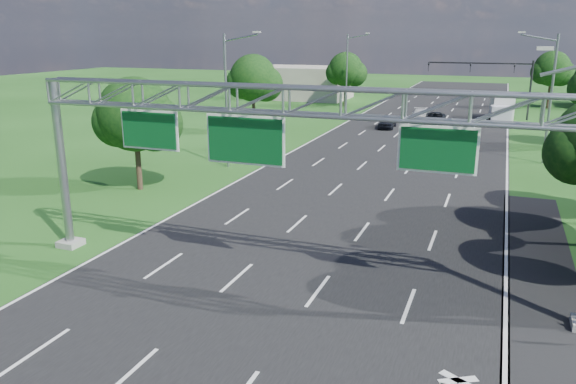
% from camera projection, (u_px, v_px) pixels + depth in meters
% --- Properties ---
extents(ground, '(220.00, 220.00, 0.00)m').
position_uv_depth(ground, '(374.00, 180.00, 39.76)').
color(ground, '#1A4314').
rests_on(ground, ground).
extents(road, '(18.00, 180.00, 0.02)m').
position_uv_depth(road, '(374.00, 180.00, 39.76)').
color(road, black).
rests_on(road, ground).
extents(road_flare, '(3.00, 30.00, 0.02)m').
position_uv_depth(road_flare, '(543.00, 298.00, 21.88)').
color(road_flare, black).
rests_on(road_flare, ground).
extents(sign_gantry, '(23.50, 1.00, 9.56)m').
position_uv_depth(sign_gantry, '(288.00, 116.00, 21.58)').
color(sign_gantry, gray).
rests_on(sign_gantry, ground).
extents(traffic_signal, '(12.21, 0.24, 7.00)m').
position_uv_depth(traffic_signal, '(500.00, 76.00, 67.31)').
color(traffic_signal, black).
rests_on(traffic_signal, ground).
extents(streetlight_l_near, '(2.97, 0.22, 10.16)m').
position_uv_depth(streetlight_l_near, '(228.00, 95.00, 42.11)').
color(streetlight_l_near, gray).
rests_on(streetlight_l_near, ground).
extents(streetlight_l_far, '(2.97, 0.22, 10.16)m').
position_uv_depth(streetlight_l_far, '(348.00, 69.00, 73.61)').
color(streetlight_l_far, gray).
rests_on(streetlight_l_far, ground).
extents(streetlight_r_mid, '(2.97, 0.22, 10.16)m').
position_uv_depth(streetlight_r_mid, '(549.00, 93.00, 43.39)').
color(streetlight_r_mid, gray).
rests_on(streetlight_r_mid, ground).
extents(tree_verge_la, '(5.76, 4.80, 7.40)m').
position_uv_depth(tree_verge_la, '(136.00, 118.00, 36.06)').
color(tree_verge_la, '#2D2116').
rests_on(tree_verge_la, ground).
extents(tree_verge_lb, '(5.76, 4.80, 8.06)m').
position_uv_depth(tree_verge_lb, '(254.00, 80.00, 57.26)').
color(tree_verge_lb, '#2D2116').
rests_on(tree_verge_lb, ground).
extents(tree_verge_lc, '(5.76, 4.80, 7.62)m').
position_uv_depth(tree_verge_lc, '(346.00, 71.00, 78.86)').
color(tree_verge_lc, '#2D2116').
rests_on(tree_verge_lc, ground).
extents(tree_verge_re, '(5.76, 4.80, 7.84)m').
position_uv_depth(tree_verge_re, '(553.00, 70.00, 76.79)').
color(tree_verge_re, '#2D2116').
rests_on(tree_verge_re, ground).
extents(building_left, '(14.00, 10.00, 5.00)m').
position_uv_depth(building_left, '(304.00, 83.00, 89.80)').
color(building_left, '#9F9785').
rests_on(building_left, ground).
extents(car_queue_a, '(2.22, 4.60, 1.29)m').
position_uv_depth(car_queue_a, '(420.00, 115.00, 67.45)').
color(car_queue_a, silver).
rests_on(car_queue_a, ground).
extents(car_queue_b, '(2.36, 4.87, 1.33)m').
position_uv_depth(car_queue_b, '(434.00, 118.00, 64.26)').
color(car_queue_b, black).
rests_on(car_queue_b, ground).
extents(car_queue_c, '(1.89, 4.23, 1.41)m').
position_uv_depth(car_queue_c, '(387.00, 122.00, 61.57)').
color(car_queue_c, black).
rests_on(car_queue_c, ground).
extents(car_queue_d, '(1.45, 4.04, 1.32)m').
position_uv_depth(car_queue_d, '(462.00, 139.00, 51.37)').
color(car_queue_d, '#BABABA').
rests_on(car_queue_d, ground).
extents(box_truck, '(2.89, 8.09, 2.99)m').
position_uv_depth(box_truck, '(501.00, 109.00, 66.76)').
color(box_truck, silver).
rests_on(box_truck, ground).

